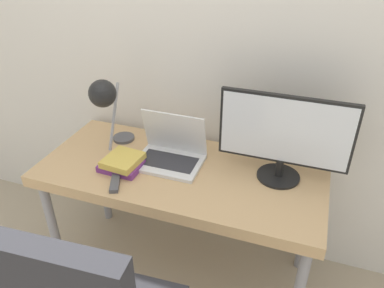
{
  "coord_description": "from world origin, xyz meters",
  "views": [
    {
      "loc": [
        0.57,
        -1.12,
        1.82
      ],
      "look_at": [
        0.07,
        0.29,
        0.92
      ],
      "focal_mm": 35.0,
      "sensor_mm": 36.0,
      "label": 1
    }
  ],
  "objects_px": {
    "desk_lamp": "(105,98)",
    "book_stack": "(122,163)",
    "monitor": "(284,135)",
    "laptop": "(170,152)"
  },
  "relations": [
    {
      "from": "desk_lamp",
      "to": "book_stack",
      "type": "distance_m",
      "value": 0.34
    },
    {
      "from": "laptop",
      "to": "monitor",
      "type": "height_order",
      "value": "monitor"
    },
    {
      "from": "laptop",
      "to": "monitor",
      "type": "relative_size",
      "value": 0.56
    },
    {
      "from": "laptop",
      "to": "monitor",
      "type": "bearing_deg",
      "value": 4.56
    },
    {
      "from": "desk_lamp",
      "to": "book_stack",
      "type": "height_order",
      "value": "desk_lamp"
    },
    {
      "from": "book_stack",
      "to": "monitor",
      "type": "bearing_deg",
      "value": 14.07
    },
    {
      "from": "monitor",
      "to": "book_stack",
      "type": "relative_size",
      "value": 2.94
    },
    {
      "from": "monitor",
      "to": "desk_lamp",
      "type": "relative_size",
      "value": 1.46
    },
    {
      "from": "desk_lamp",
      "to": "laptop",
      "type": "bearing_deg",
      "value": 3.4
    },
    {
      "from": "laptop",
      "to": "book_stack",
      "type": "relative_size",
      "value": 1.64
    }
  ]
}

